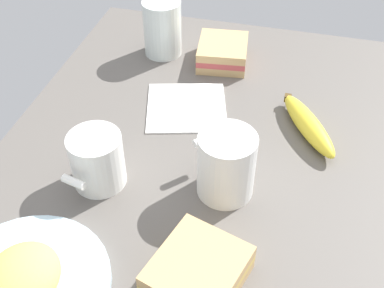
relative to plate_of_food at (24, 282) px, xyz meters
The scene contains 9 objects.
tabletop 31.46cm from the plate_of_food, 153.09° to the left, with size 90.00×64.00×2.00cm, color #5B5651.
plate_of_food is the anchor object (origin of this frame).
coffee_mug_black 19.89cm from the plate_of_food, behind, with size 10.28×7.99×8.72cm.
coffee_mug_milky 30.88cm from the plate_of_food, 137.55° to the left, with size 9.97×10.08×10.45cm.
sandwich_main 21.59cm from the plate_of_food, 107.10° to the left, with size 13.88×13.12×4.40cm.
sandwich_side 58.05cm from the plate_of_food, 167.00° to the left, with size 11.67×10.75×4.40cm.
glass_of_milk 57.16cm from the plate_of_food, behind, with size 7.70×7.70×11.32cm.
banana 50.04cm from the plate_of_food, 140.88° to the left, with size 15.90×11.85×3.53cm.
paper_napkin 41.44cm from the plate_of_food, 166.08° to the left, with size 14.09×14.09×0.30cm, color white.
Camera 1 is at (53.84, 14.14, 56.44)cm, focal length 45.20 mm.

